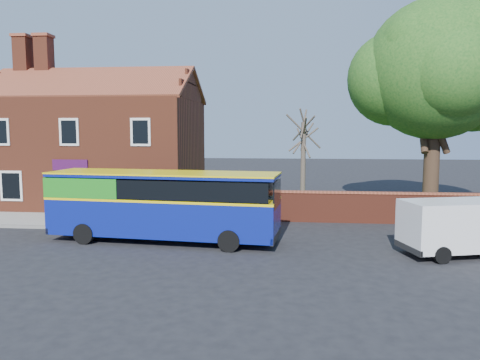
# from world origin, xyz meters

# --- Properties ---
(ground) EXTENTS (120.00, 120.00, 0.00)m
(ground) POSITION_xyz_m (0.00, 0.00, 0.00)
(ground) COLOR black
(ground) RESTS_ON ground
(pavement) EXTENTS (18.00, 3.50, 0.12)m
(pavement) POSITION_xyz_m (-7.00, 5.75, 0.06)
(pavement) COLOR gray
(pavement) RESTS_ON ground
(kerb) EXTENTS (18.00, 0.15, 0.14)m
(kerb) POSITION_xyz_m (-7.00, 4.00, 0.07)
(kerb) COLOR slate
(kerb) RESTS_ON ground
(grass_strip) EXTENTS (26.00, 12.00, 0.04)m
(grass_strip) POSITION_xyz_m (13.00, 13.00, 0.02)
(grass_strip) COLOR #426B28
(grass_strip) RESTS_ON ground
(shop_building) EXTENTS (12.30, 8.13, 10.50)m
(shop_building) POSITION_xyz_m (-7.02, 11.50, 3.41)
(shop_building) COLOR brown
(shop_building) RESTS_ON ground
(boundary_wall) EXTENTS (22.00, 0.38, 1.60)m
(boundary_wall) POSITION_xyz_m (13.00, 7.00, 0.81)
(boundary_wall) COLOR maroon
(boundary_wall) RESTS_ON ground
(bus) EXTENTS (9.89, 3.40, 2.96)m
(bus) POSITION_xyz_m (-0.63, 2.15, 1.68)
(bus) COLOR navy
(bus) RESTS_ON ground
(van_near) EXTENTS (5.09, 3.07, 2.09)m
(van_near) POSITION_xyz_m (11.61, 1.12, 1.17)
(van_near) COLOR white
(van_near) RESTS_ON ground
(large_tree) EXTENTS (9.74, 7.71, 11.88)m
(large_tree) POSITION_xyz_m (13.01, 10.50, 7.78)
(large_tree) COLOR black
(large_tree) RESTS_ON ground
(bare_tree) EXTENTS (2.12, 2.52, 5.64)m
(bare_tree) POSITION_xyz_m (5.76, 10.86, 2.89)
(bare_tree) COLOR #4C4238
(bare_tree) RESTS_ON ground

